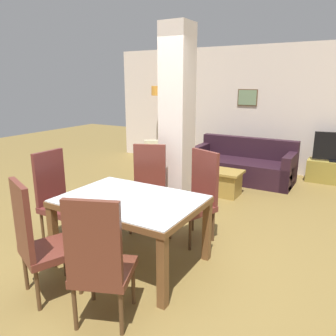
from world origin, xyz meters
The scene contains 14 objects.
ground_plane centered at (0.00, 0.00, 0.00)m, with size 18.00×18.00×0.00m, color olive.
back_wall centered at (0.00, 4.65, 1.35)m, with size 7.20×0.09×2.70m.
divider_pillar centered at (-0.23, 1.43, 1.35)m, with size 0.38×0.40×2.70m.
dining_table centered at (0.00, 0.00, 0.60)m, with size 1.46×1.04×0.75m.
dining_chair_near_right centered at (0.36, -0.90, 0.58)m, with size 0.60×0.60×1.13m.
dining_chair_far_right centered at (0.37, 0.89, 0.58)m, with size 0.60×0.60×1.13m.
dining_chair_head_left centered at (-1.13, 0.00, 0.58)m, with size 0.46×0.46×1.13m.
dining_chair_near_left centered at (-0.37, -0.90, 0.58)m, with size 0.60×0.60×1.13m.
dining_chair_far_left centered at (-0.37, 0.88, 0.58)m, with size 0.60×0.60×1.13m.
sofa centered at (0.06, 3.69, 0.29)m, with size 1.97×0.88×0.83m.
armchair centered at (-1.62, 3.41, 0.29)m, with size 1.20×1.22×0.84m.
coffee_table centered at (0.07, 2.62, 0.23)m, with size 0.61×0.50×0.44m.
bottle centered at (-0.08, 2.55, 0.53)m, with size 0.08×0.08×0.23m.
floor_lamp centered at (-2.25, 4.23, 1.57)m, with size 0.39×0.39×1.84m.
Camera 1 is at (1.99, -2.61, 1.94)m, focal length 35.00 mm.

